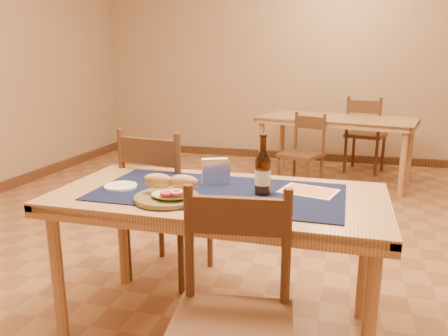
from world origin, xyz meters
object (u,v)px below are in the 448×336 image
(beer_bottle, at_px, (263,173))
(chair_main_far, at_px, (165,202))
(sandwich_plate, at_px, (169,193))
(main_table, at_px, (219,209))
(chair_main_near, at_px, (232,320))
(back_table, at_px, (336,124))
(napkin_holder, at_px, (216,172))

(beer_bottle, bearing_deg, chair_main_far, 147.38)
(chair_main_far, xyz_separation_m, sandwich_plate, (0.31, -0.66, 0.28))
(main_table, distance_m, beer_bottle, 0.29)
(chair_main_near, relative_size, beer_bottle, 3.24)
(chair_main_far, bearing_deg, back_table, 70.89)
(sandwich_plate, relative_size, napkin_holder, 1.87)
(chair_main_near, distance_m, beer_bottle, 0.75)
(main_table, relative_size, back_table, 0.86)
(chair_main_far, height_order, beer_bottle, beer_bottle)
(chair_main_far, height_order, chair_main_near, chair_main_far)
(chair_main_near, bearing_deg, back_table, 86.54)
(main_table, relative_size, sandwich_plate, 5.32)
(back_table, distance_m, sandwich_plate, 3.49)
(back_table, height_order, beer_bottle, beer_bottle)
(chair_main_far, xyz_separation_m, napkin_holder, (0.44, -0.34, 0.31))
(beer_bottle, bearing_deg, main_table, -176.00)
(back_table, height_order, chair_main_near, chair_main_near)
(sandwich_plate, height_order, napkin_holder, napkin_holder)
(sandwich_plate, distance_m, beer_bottle, 0.45)
(back_table, relative_size, beer_bottle, 6.50)
(chair_main_near, relative_size, sandwich_plate, 3.09)
(back_table, distance_m, napkin_holder, 3.16)
(main_table, relative_size, beer_bottle, 5.57)
(main_table, bearing_deg, back_table, 81.76)
(main_table, height_order, chair_main_near, chair_main_near)
(chair_main_far, height_order, napkin_holder, chair_main_far)
(beer_bottle, bearing_deg, chair_main_near, -88.19)
(back_table, bearing_deg, chair_main_near, -93.46)
(chair_main_far, distance_m, sandwich_plate, 0.78)
(beer_bottle, bearing_deg, napkin_holder, 157.66)
(back_table, bearing_deg, chair_main_far, -109.11)
(chair_main_near, bearing_deg, napkin_holder, 110.77)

